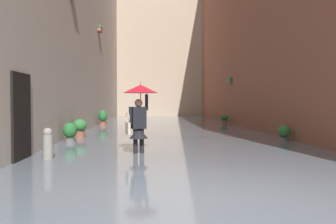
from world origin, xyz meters
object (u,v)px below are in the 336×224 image
(potted_plant_near_left, at_px, (224,120))
(potted_plant_near_right, at_px, (80,128))
(potted_plant_far_right, at_px, (103,118))
(mooring_bollard, at_px, (48,146))
(potted_plant_mid_right, at_px, (70,133))
(potted_plant_far_left, at_px, (284,134))
(person_wading, at_px, (139,107))

(potted_plant_near_left, bearing_deg, potted_plant_near_right, 45.90)
(potted_plant_far_right, height_order, potted_plant_near_right, potted_plant_far_right)
(potted_plant_near_left, relative_size, potted_plant_near_right, 0.81)
(potted_plant_far_right, relative_size, mooring_bollard, 1.15)
(potted_plant_mid_right, bearing_deg, mooring_bollard, 94.44)
(potted_plant_far_left, distance_m, mooring_bollard, 7.99)
(mooring_bollard, bearing_deg, potted_plant_near_left, -119.57)
(potted_plant_far_right, height_order, potted_plant_mid_right, potted_plant_far_right)
(potted_plant_far_right, relative_size, potted_plant_mid_right, 1.28)
(mooring_bollard, bearing_deg, person_wading, -159.35)
(potted_plant_far_right, xyz_separation_m, potted_plant_near_right, (-0.01, 6.46, -0.05))
(person_wading, height_order, potted_plant_mid_right, person_wading)
(person_wading, bearing_deg, potted_plant_mid_right, -46.05)
(potted_plant_mid_right, relative_size, potted_plant_near_left, 1.18)
(potted_plant_near_left, bearing_deg, mooring_bollard, 60.43)
(potted_plant_near_right, bearing_deg, person_wading, 120.41)
(potted_plant_far_right, bearing_deg, potted_plant_near_left, -170.79)
(potted_plant_far_right, bearing_deg, person_wading, 102.96)
(potted_plant_mid_right, bearing_deg, potted_plant_far_right, -90.02)
(potted_plant_far_left, height_order, potted_plant_near_right, potted_plant_near_right)
(potted_plant_near_left, height_order, potted_plant_near_right, potted_plant_near_right)
(potted_plant_far_right, xyz_separation_m, potted_plant_far_left, (-7.49, 8.03, -0.15))
(potted_plant_far_left, bearing_deg, potted_plant_near_left, -89.64)
(potted_plant_far_left, relative_size, potted_plant_near_right, 0.81)
(potted_plant_far_left, xyz_separation_m, potted_plant_near_right, (7.48, -1.57, 0.10))
(potted_plant_near_left, bearing_deg, potted_plant_mid_right, 51.30)
(potted_plant_near_right, height_order, mooring_bollard, mooring_bollard)
(person_wading, bearing_deg, potted_plant_near_left, -112.88)
(person_wading, relative_size, potted_plant_near_right, 2.45)
(person_wading, xyz_separation_m, potted_plant_near_left, (-4.99, -11.82, -1.00))
(person_wading, xyz_separation_m, mooring_bollard, (2.19, 0.82, -0.93))
(potted_plant_near_right, relative_size, mooring_bollard, 0.94)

